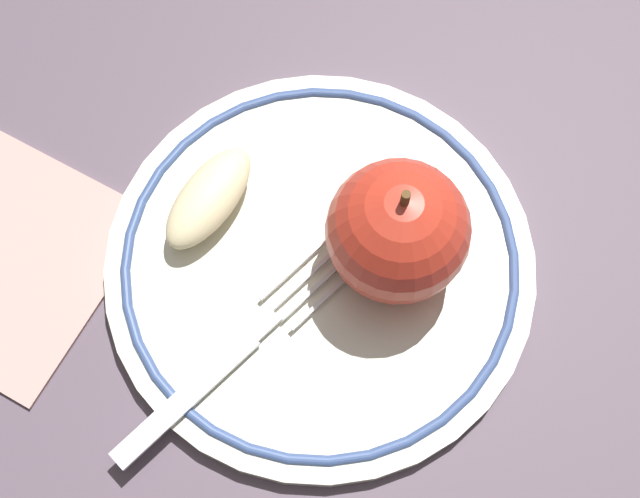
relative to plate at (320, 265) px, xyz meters
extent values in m
plane|color=#554653|center=(-0.01, 0.02, -0.01)|extent=(2.00, 2.00, 0.00)
cylinder|color=silver|center=(0.00, 0.00, 0.00)|extent=(0.25, 0.25, 0.01)
torus|color=#3B5288|center=(0.00, 0.00, 0.00)|extent=(0.23, 0.23, 0.01)
sphere|color=red|center=(0.04, 0.02, 0.05)|extent=(0.08, 0.08, 0.08)
cylinder|color=brown|center=(0.04, 0.02, 0.09)|extent=(0.00, 0.00, 0.01)
ellipsoid|color=beige|center=(-0.07, 0.01, 0.02)|extent=(0.05, 0.08, 0.02)
cube|color=silver|center=(-0.04, -0.10, 0.01)|extent=(0.05, 0.09, 0.00)
cube|color=silver|center=(-0.02, -0.05, 0.01)|extent=(0.02, 0.02, 0.00)
cube|color=silver|center=(0.01, -0.02, 0.01)|extent=(0.03, 0.06, 0.00)
cube|color=silver|center=(0.01, -0.01, 0.01)|extent=(0.03, 0.06, 0.00)
cube|color=silver|center=(0.00, -0.01, 0.01)|extent=(0.03, 0.06, 0.00)
cube|color=silver|center=(-0.01, -0.01, 0.01)|extent=(0.03, 0.06, 0.00)
camera|label=1|loc=(0.06, -0.16, 0.49)|focal=50.00mm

